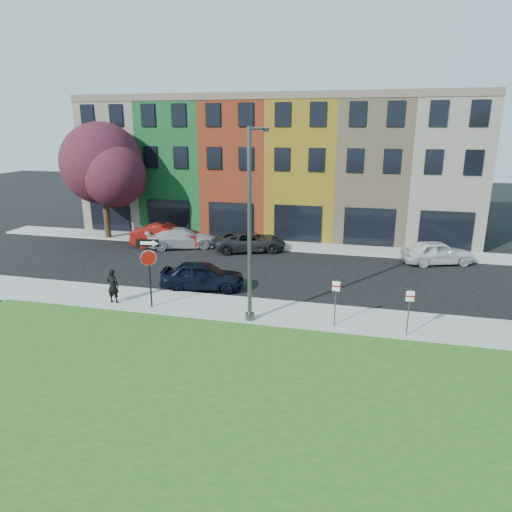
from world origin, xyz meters
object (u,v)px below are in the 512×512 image
(street_lamp, at_px, (251,227))
(stop_sign, at_px, (149,259))
(man, at_px, (113,286))
(sedan_near, at_px, (202,275))

(street_lamp, bearing_deg, stop_sign, -177.04)
(man, height_order, street_lamp, street_lamp)
(man, xyz_separation_m, street_lamp, (6.82, -0.21, 3.26))
(stop_sign, relative_size, sedan_near, 0.72)
(man, bearing_deg, stop_sign, 177.87)
(stop_sign, bearing_deg, sedan_near, 56.68)
(man, relative_size, street_lamp, 0.20)
(sedan_near, bearing_deg, street_lamp, -143.33)
(stop_sign, distance_m, man, 2.49)
(man, relative_size, sedan_near, 0.36)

